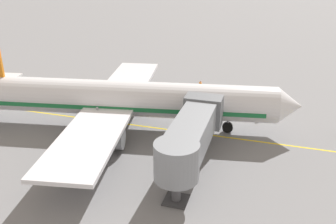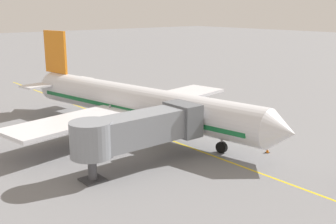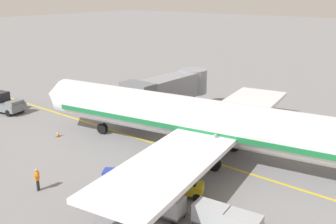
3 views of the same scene
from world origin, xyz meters
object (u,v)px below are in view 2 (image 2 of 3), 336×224
Objects in this scene: parked_airliner at (136,103)px; baggage_cart_tail_end at (152,100)px; safety_cone_nose_left at (267,150)px; baggage_cart_front at (196,109)px; jet_bridge at (138,129)px; baggage_cart_second_in_train at (180,105)px; ground_crew_wing_walker at (252,115)px; baggage_tug_trailing at (203,115)px; baggage_cart_third_in_train at (162,102)px; baggage_tug_lead at (167,111)px.

parked_airliner is 12.56× the size of baggage_cart_tail_end.
baggage_cart_front is at bearing -106.79° from safety_cone_nose_left.
jet_bridge is 4.15× the size of baggage_cart_second_in_train.
ground_crew_wing_walker is 2.86× the size of safety_cone_nose_left.
ground_crew_wing_walker is (-3.14, 9.55, 0.00)m from baggage_cart_second_in_train.
baggage_tug_trailing is 0.93× the size of baggage_cart_third_in_train.
baggage_cart_front is 2.96m from baggage_cart_second_in_train.
baggage_tug_lead is (-13.05, -11.92, -2.74)m from jet_bridge.
ground_crew_wing_walker is at bearing 131.88° from baggage_tug_trailing.
parked_airliner is 7.62m from baggage_tug_lead.
baggage_cart_front is (-3.04, 2.09, 0.24)m from baggage_tug_lead.
baggage_tug_lead is 16.82m from safety_cone_nose_left.
baggage_cart_tail_end is 1.75× the size of ground_crew_wing_walker.
baggage_cart_third_in_train is (0.83, -2.74, 0.00)m from baggage_cart_second_in_train.
baggage_cart_third_in_train is 2.04m from baggage_cart_tail_end.
safety_cone_nose_left is (3.57, 12.43, -0.42)m from baggage_tug_trailing.
parked_airliner is at bearing -124.33° from jet_bridge.
baggage_cart_front is 1.00× the size of baggage_cart_tail_end.
baggage_cart_front reaches higher than safety_cone_nose_left.
baggage_cart_tail_end is at bearing -98.33° from safety_cone_nose_left.
baggage_cart_second_in_train is at bearing -88.17° from baggage_cart_front.
baggage_tug_lead reaches higher than baggage_cart_front.
baggage_tug_lead is 0.94× the size of baggage_cart_second_in_train.
baggage_cart_second_in_train is at bearing -98.33° from baggage_tug_trailing.
baggage_cart_tail_end is (1.15, -7.72, 0.00)m from baggage_cart_front.
ground_crew_wing_walker reaches higher than baggage_tug_lead.
baggage_cart_third_in_train is at bearing -80.73° from baggage_cart_front.
safety_cone_nose_left is (-5.32, 14.13, -2.90)m from parked_airliner.
baggage_tug_lead is at bearing -54.98° from ground_crew_wing_walker.
baggage_tug_trailing reaches higher than baggage_cart_second_in_train.
baggage_cart_front is (-16.08, -9.82, -2.50)m from jet_bridge.
baggage_cart_tail_end is at bearing -88.32° from baggage_tug_trailing.
baggage_tug_lead is 4.70× the size of safety_cone_nose_left.
safety_cone_nose_left is at bearing 110.62° from parked_airliner.
jet_bridge reaches higher than baggage_cart_front.
safety_cone_nose_left is (7.48, 8.07, -0.66)m from ground_crew_wing_walker.
jet_bridge is 19.57m from ground_crew_wing_walker.
parked_airliner is 12.56× the size of baggage_cart_second_in_train.
baggage_cart_front is 5.03× the size of safety_cone_nose_left.
baggage_cart_front is at bearing -65.17° from ground_crew_wing_walker.
baggage_tug_lead is 3.07m from baggage_cart_second_in_train.
baggage_tug_trailing is 5.85m from ground_crew_wing_walker.
baggage_cart_tail_end is at bearing -81.55° from baggage_cart_front.
jet_bridge is 20.85× the size of safety_cone_nose_left.
parked_airliner is at bearing -10.84° from baggage_tug_trailing.
parked_airliner is at bearing 3.15° from baggage_cart_front.
baggage_cart_second_in_train is 18.16m from safety_cone_nose_left.
baggage_tug_trailing is at bearing 91.68° from baggage_cart_tail_end.
ground_crew_wing_walker is (-12.79, 6.06, -2.23)m from parked_airliner.
safety_cone_nose_left is at bearing 157.45° from jet_bridge.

